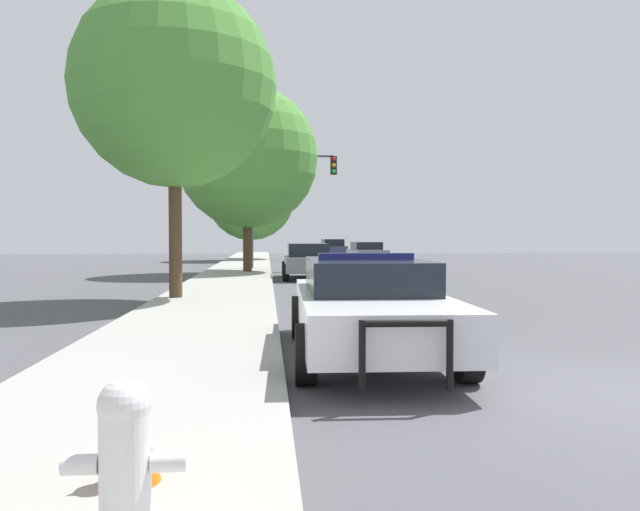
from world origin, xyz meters
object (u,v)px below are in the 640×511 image
at_px(traffic_light, 285,187).
at_px(car_background_oncoming, 367,253).
at_px(car_background_distant, 332,248).
at_px(traffic_cone, 131,431).
at_px(tree_sidewalk_mid, 247,157).
at_px(tree_sidewalk_near, 174,86).
at_px(police_car, 368,303).
at_px(fire_hydrant, 125,455).
at_px(tree_sidewalk_far, 251,196).
at_px(car_background_midblock, 308,260).

height_order(traffic_light, car_background_oncoming, traffic_light).
xyz_separation_m(traffic_light, car_background_distant, (4.09, 16.67, -3.34)).
bearing_deg(traffic_cone, tree_sidewalk_mid, 89.98).
height_order(car_background_oncoming, tree_sidewalk_near, tree_sidewalk_near).
height_order(car_background_oncoming, tree_sidewalk_mid, tree_sidewalk_mid).
relative_size(police_car, traffic_cone, 8.38).
bearing_deg(car_background_distant, fire_hydrant, -100.15).
bearing_deg(car_background_oncoming, traffic_light, 38.37).
height_order(tree_sidewalk_far, traffic_cone, tree_sidewalk_far).
xyz_separation_m(tree_sidewalk_near, tree_sidewalk_far, (1.23, 27.03, -1.01)).
bearing_deg(fire_hydrant, car_background_distant, 82.60).
bearing_deg(tree_sidewalk_near, car_background_midblock, 65.17).
relative_size(fire_hydrant, tree_sidewalk_far, 0.11).
distance_m(car_background_distant, tree_sidewalk_near, 32.23).
height_order(car_background_midblock, car_background_oncoming, car_background_midblock).
bearing_deg(car_background_oncoming, tree_sidewalk_mid, 44.76).
relative_size(car_background_oncoming, tree_sidewalk_near, 0.52).
relative_size(car_background_midblock, tree_sidewalk_mid, 0.54).
xyz_separation_m(car_background_midblock, tree_sidewalk_mid, (-2.45, 3.13, 4.41)).
distance_m(fire_hydrant, tree_sidewalk_mid, 24.85).
relative_size(car_background_distant, traffic_cone, 6.18).
xyz_separation_m(fire_hydrant, tree_sidewalk_far, (-0.35, 39.88, 3.88)).
relative_size(tree_sidewalk_near, traffic_cone, 12.27).
relative_size(traffic_light, tree_sidewalk_far, 0.76).
bearing_deg(traffic_cone, traffic_light, 86.22).
relative_size(police_car, car_background_oncoming, 1.32).
xyz_separation_m(car_background_oncoming, traffic_cone, (-6.42, -30.35, -0.27)).
xyz_separation_m(police_car, car_background_distant, (3.57, 38.45, 0.03)).
bearing_deg(tree_sidewalk_near, fire_hydrant, -82.97).
bearing_deg(tree_sidewalk_far, car_background_distant, 33.52).
bearing_deg(traffic_light, tree_sidewalk_mid, -121.83).
distance_m(car_background_oncoming, tree_sidewalk_far, 11.60).
height_order(fire_hydrant, tree_sidewalk_near, tree_sidewalk_near).
xyz_separation_m(police_car, car_background_oncoming, (4.16, 25.69, -0.01)).
relative_size(police_car, traffic_light, 0.96).
distance_m(police_car, traffic_cone, 5.19).
xyz_separation_m(car_background_distant, tree_sidewalk_far, (-6.05, -4.01, 3.68)).
bearing_deg(tree_sidewalk_far, traffic_light, -81.18).
bearing_deg(car_background_distant, car_background_oncoming, -90.12).
height_order(police_car, tree_sidewalk_near, tree_sidewalk_near).
distance_m(fire_hydrant, car_background_midblock, 21.43).
xyz_separation_m(traffic_light, car_background_midblock, (0.72, -5.92, -3.37)).
height_order(fire_hydrant, car_background_midblock, car_background_midblock).
distance_m(tree_sidewalk_far, traffic_cone, 39.30).
xyz_separation_m(police_car, fire_hydrant, (-2.13, -5.44, -0.16)).
distance_m(tree_sidewalk_near, tree_sidewalk_mid, 11.67).
relative_size(police_car, tree_sidewalk_near, 0.68).
relative_size(car_background_distant, tree_sidewalk_mid, 0.49).
distance_m(car_background_midblock, tree_sidewalk_near, 10.44).
bearing_deg(car_background_distant, traffic_light, -106.54).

